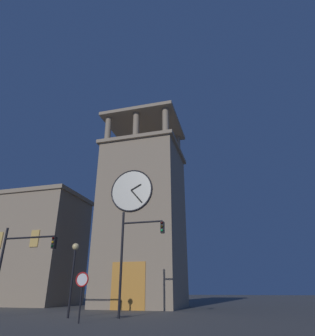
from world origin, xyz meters
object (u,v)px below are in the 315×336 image
(street_lamp, at_px, (74,264))
(no_horn_sign, at_px, (82,283))
(traffic_signal_mid, at_px, (18,257))
(clocktower, at_px, (143,217))
(adjacent_wing_building, at_px, (5,249))
(traffic_signal_near, at_px, (134,248))

(street_lamp, height_order, no_horn_sign, street_lamp)
(traffic_signal_mid, height_order, street_lamp, traffic_signal_mid)
(traffic_signal_mid, bearing_deg, street_lamp, -164.88)
(clocktower, xyz_separation_m, traffic_signal_mid, (4.43, 13.04, -5.37))
(traffic_signal_mid, relative_size, no_horn_sign, 2.24)
(clocktower, xyz_separation_m, no_horn_sign, (-1.40, 14.71, -7.07))
(clocktower, distance_m, adjacent_wing_building, 18.83)
(traffic_signal_mid, distance_m, no_horn_sign, 6.30)
(traffic_signal_mid, relative_size, street_lamp, 1.25)
(adjacent_wing_building, height_order, traffic_signal_mid, adjacent_wing_building)
(clocktower, distance_m, traffic_signal_near, 12.81)
(clocktower, distance_m, street_lamp, 13.42)
(clocktower, bearing_deg, traffic_signal_near, 105.37)
(traffic_signal_near, bearing_deg, traffic_signal_mid, 12.02)
(clocktower, bearing_deg, adjacent_wing_building, -3.36)
(no_horn_sign, bearing_deg, clocktower, -84.55)
(clocktower, height_order, adjacent_wing_building, clocktower)
(adjacent_wing_building, height_order, traffic_signal_near, adjacent_wing_building)
(street_lamp, bearing_deg, adjacent_wing_building, -36.44)
(traffic_signal_near, distance_m, no_horn_sign, 4.32)
(street_lamp, distance_m, no_horn_sign, 3.67)
(traffic_signal_near, relative_size, traffic_signal_mid, 1.17)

